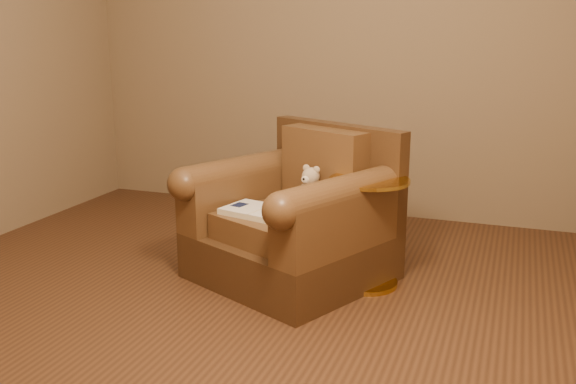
% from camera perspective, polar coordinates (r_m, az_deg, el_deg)
% --- Properties ---
extents(floor, '(4.00, 4.00, 0.00)m').
position_cam_1_polar(floor, '(3.43, -5.85, -10.16)').
color(floor, '#4E2E1A').
rests_on(floor, ground).
extents(armchair, '(1.26, 1.23, 0.87)m').
position_cam_1_polar(armchair, '(3.71, 0.71, -2.61)').
color(armchair, '#412915').
rests_on(armchair, floor).
extents(teddy_bear, '(0.18, 0.21, 0.25)m').
position_cam_1_polar(teddy_bear, '(3.71, 1.83, 0.10)').
color(teddy_bear, tan).
rests_on(teddy_bear, armchair).
extents(guidebook, '(0.48, 0.35, 0.03)m').
position_cam_1_polar(guidebook, '(3.56, -2.34, -1.77)').
color(guidebook, beige).
rests_on(guidebook, armchair).
extents(side_table, '(0.44, 0.44, 0.62)m').
position_cam_1_polar(side_table, '(3.61, 7.12, -3.24)').
color(side_table, gold).
rests_on(side_table, floor).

